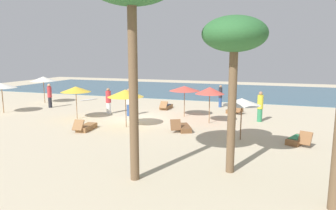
{
  "coord_description": "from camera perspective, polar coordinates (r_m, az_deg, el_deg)",
  "views": [
    {
      "loc": [
        8.11,
        -18.35,
        4.29
      ],
      "look_at": [
        1.96,
        -0.3,
        1.1
      ],
      "focal_mm": 32.77,
      "sensor_mm": 36.0,
      "label": 1
    }
  ],
  "objects": [
    {
      "name": "person_2",
      "position": [
        25.18,
        9.72,
        1.7
      ],
      "size": [
        0.4,
        0.4,
        1.81
      ],
      "color": "#2D4C8C",
      "rests_on": "ground_plane"
    },
    {
      "name": "umbrella_5",
      "position": [
        18.07,
        -7.91,
        2.18
      ],
      "size": [
        2.12,
        2.12,
        2.24
      ],
      "color": "brown",
      "rests_on": "ground_plane"
    },
    {
      "name": "umbrella_2",
      "position": [
        29.03,
        -22.18,
        4.51
      ],
      "size": [
        2.14,
        2.14,
        2.33
      ],
      "color": "brown",
      "rests_on": "ground_plane"
    },
    {
      "name": "umbrella_4",
      "position": [
        25.3,
        -28.58,
        3.19
      ],
      "size": [
        2.07,
        2.07,
        2.2
      ],
      "color": "olive",
      "rests_on": "ground_plane"
    },
    {
      "name": "lounger_2",
      "position": [
        18.07,
        -15.03,
        -4.01
      ],
      "size": [
        0.75,
        1.73,
        0.71
      ],
      "color": "olive",
      "rests_on": "ground_plane"
    },
    {
      "name": "umbrella_3",
      "position": [
        19.04,
        7.77,
        2.68
      ],
      "size": [
        1.8,
        1.8,
        2.28
      ],
      "color": "olive",
      "rests_on": "ground_plane"
    },
    {
      "name": "lounger_3",
      "position": [
        17.39,
        2.86,
        -4.21
      ],
      "size": [
        1.25,
        1.75,
        0.72
      ],
      "color": "brown",
      "rests_on": "ground_plane"
    },
    {
      "name": "surfboard",
      "position": [
        29.8,
        -14.53,
        0.98
      ],
      "size": [
        1.16,
        1.94,
        0.07
      ],
      "color": "silver",
      "rests_on": "ground_plane"
    },
    {
      "name": "umbrella_6",
      "position": [
        21.06,
        -16.78,
        2.81
      ],
      "size": [
        1.96,
        1.96,
        2.17
      ],
      "color": "olive",
      "rests_on": "ground_plane"
    },
    {
      "name": "umbrella_1",
      "position": [
        20.96,
        3.09,
        3.09
      ],
      "size": [
        2.08,
        2.08,
        2.12
      ],
      "color": "brown",
      "rests_on": "ground_plane"
    },
    {
      "name": "lounger_1",
      "position": [
        23.08,
        12.35,
        -0.99
      ],
      "size": [
        1.23,
        1.79,
        0.67
      ],
      "color": "brown",
      "rests_on": "ground_plane"
    },
    {
      "name": "lounger_4",
      "position": [
        24.17,
        -0.38,
        -0.3
      ],
      "size": [
        0.64,
        1.71,
        0.68
      ],
      "color": "olive",
      "rests_on": "ground_plane"
    },
    {
      "name": "ocean_water",
      "position": [
        36.52,
        5.86,
        2.75
      ],
      "size": [
        48.0,
        16.0,
        0.06
      ],
      "primitive_type": "cube",
      "color": "#3D6075",
      "rests_on": "ground_plane"
    },
    {
      "name": "palm_1",
      "position": [
        10.97,
        12.24,
        11.96
      ],
      "size": [
        2.26,
        2.26,
        5.59
      ],
      "color": "brown",
      "rests_on": "ground_plane"
    },
    {
      "name": "person_3",
      "position": [
        21.49,
        -7.29,
        0.54
      ],
      "size": [
        0.48,
        0.48,
        1.92
      ],
      "color": "#2D4C8C",
      "rests_on": "ground_plane"
    },
    {
      "name": "person_4",
      "position": [
        20.34,
        16.76,
        -0.26
      ],
      "size": [
        0.38,
        0.38,
        1.94
      ],
      "color": "#338C59",
      "rests_on": "ground_plane"
    },
    {
      "name": "person_1",
      "position": [
        22.52,
        -11.02,
        0.78
      ],
      "size": [
        0.52,
        0.52,
        1.87
      ],
      "color": "white",
      "rests_on": "ground_plane"
    },
    {
      "name": "lounger_0",
      "position": [
        16.2,
        23.01,
        -5.98
      ],
      "size": [
        1.2,
        1.74,
        0.74
      ],
      "color": "brown",
      "rests_on": "ground_plane"
    },
    {
      "name": "ground_plane",
      "position": [
        20.52,
        -4.92,
        -2.61
      ],
      "size": [
        60.0,
        60.0,
        0.0
      ],
      "primitive_type": "plane",
      "color": "beige"
    },
    {
      "name": "umbrella_0",
      "position": [
        15.62,
        13.56,
        0.6
      ],
      "size": [
        1.83,
        1.83,
        2.12
      ],
      "color": "brown",
      "rests_on": "ground_plane"
    },
    {
      "name": "person_0",
      "position": [
        26.39,
        -21.15,
        1.68
      ],
      "size": [
        0.34,
        0.34,
        1.94
      ],
      "color": "#26262D",
      "rests_on": "ground_plane"
    }
  ]
}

